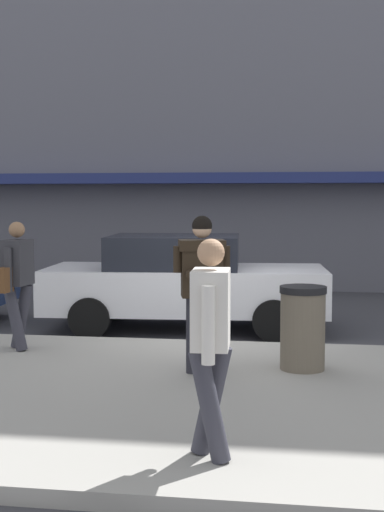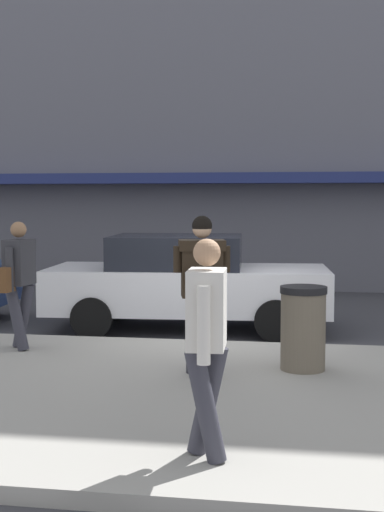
{
  "view_description": "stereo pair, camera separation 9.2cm",
  "coord_description": "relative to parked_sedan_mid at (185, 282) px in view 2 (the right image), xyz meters",
  "views": [
    {
      "loc": [
        1.25,
        -10.06,
        2.14
      ],
      "look_at": [
        0.06,
        -2.14,
        1.49
      ],
      "focal_mm": 50.0,
      "sensor_mm": 36.0,
      "label": 1
    },
    {
      "loc": [
        1.34,
        -10.04,
        2.14
      ],
      "look_at": [
        0.06,
        -2.14,
        1.49
      ],
      "focal_mm": 50.0,
      "sensor_mm": 36.0,
      "label": 2
    }
  ],
  "objects": [
    {
      "name": "trash_bin",
      "position": [
        1.91,
        -3.03,
        -0.16
      ],
      "size": [
        0.55,
        0.55,
        0.98
      ],
      "color": "#665B4C",
      "rests_on": "sidewalk"
    },
    {
      "name": "parked_sedan_mid",
      "position": [
        0.0,
        0.0,
        0.0
      ],
      "size": [
        4.62,
        2.18,
        1.54
      ],
      "color": "silver",
      "rests_on": "ground"
    },
    {
      "name": "curb_paint_line",
      "position": [
        1.61,
        -1.25,
        -0.79
      ],
      "size": [
        28.0,
        0.12,
        0.01
      ],
      "primitive_type": "cube",
      "color": "silver",
      "rests_on": "ground"
    },
    {
      "name": "ground_plane",
      "position": [
        0.61,
        -1.3,
        -0.79
      ],
      "size": [
        80.0,
        80.0,
        0.0
      ],
      "primitive_type": "plane",
      "color": "#3D3D42"
    },
    {
      "name": "man_texting_on_phone",
      "position": [
        0.77,
        -3.38,
        0.46
      ],
      "size": [
        0.64,
        0.63,
        1.81
      ],
      "color": "#23232B",
      "rests_on": "sidewalk"
    },
    {
      "name": "pedestrian_with_bag",
      "position": [
        -1.81,
        -2.49,
        0.32
      ],
      "size": [
        0.36,
        0.72,
        1.7
      ],
      "color": "#33333D",
      "rests_on": "sidewalk"
    },
    {
      "name": "pedestrian_in_light_coat",
      "position": [
        1.2,
        -6.03,
        0.32
      ],
      "size": [
        0.34,
        0.6,
        1.7
      ],
      "color": "#33333D",
      "rests_on": "sidewalk"
    },
    {
      "name": "sidewalk",
      "position": [
        1.61,
        -4.15,
        -0.72
      ],
      "size": [
        32.0,
        5.3,
        0.14
      ],
      "primitive_type": "cube",
      "color": "#99968E",
      "rests_on": "ground"
    }
  ]
}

